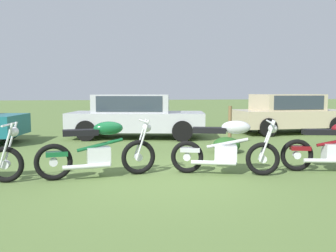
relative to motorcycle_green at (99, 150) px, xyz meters
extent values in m
plane|color=#567038|center=(1.03, -0.15, -0.49)|extent=(120.00, 120.00, 0.00)
torus|color=black|center=(-1.53, -0.07, -0.19)|extent=(0.62, 0.17, 0.61)
cylinder|color=silver|center=(-1.53, -0.07, -0.19)|extent=(0.15, 0.12, 0.14)
cylinder|color=silver|center=(-1.46, 0.01, 0.15)|extent=(0.28, 0.07, 0.75)
cylinder|color=silver|center=(-1.49, -0.17, 0.15)|extent=(0.28, 0.07, 0.75)
cylinder|color=silver|center=(-1.43, -0.09, 0.49)|extent=(0.11, 0.64, 0.03)
sphere|color=silver|center=(-1.38, -0.09, 0.37)|extent=(0.18, 0.18, 0.16)
torus|color=black|center=(0.71, 0.09, -0.17)|extent=(0.64, 0.16, 0.64)
torus|color=black|center=(-0.76, -0.08, -0.17)|extent=(0.64, 0.16, 0.64)
cylinder|color=silver|center=(0.71, 0.09, -0.17)|extent=(0.15, 0.12, 0.14)
cylinder|color=silver|center=(-0.76, -0.08, -0.17)|extent=(0.15, 0.12, 0.14)
cylinder|color=silver|center=(0.76, 0.18, 0.16)|extent=(0.27, 0.07, 0.73)
cylinder|color=silver|center=(0.78, 0.00, 0.16)|extent=(0.27, 0.07, 0.73)
cube|color=silver|center=(-0.01, 0.00, -0.11)|extent=(0.43, 0.34, 0.32)
cylinder|color=#14592D|center=(0.02, 0.01, 0.09)|extent=(0.81, 0.15, 0.23)
ellipsoid|color=#14592D|center=(0.17, 0.02, 0.38)|extent=(0.55, 0.32, 0.24)
cube|color=black|center=(-0.30, -0.03, 0.32)|extent=(0.62, 0.31, 0.10)
cube|color=#14592D|center=(-0.70, -0.08, -0.03)|extent=(0.38, 0.22, 0.08)
cylinder|color=silver|center=(0.81, 0.10, 0.49)|extent=(0.11, 0.64, 0.03)
sphere|color=silver|center=(0.87, 0.11, 0.37)|extent=(0.18, 0.18, 0.16)
cylinder|color=silver|center=(-0.21, -0.18, -0.25)|extent=(0.80, 0.17, 0.08)
torus|color=black|center=(2.91, -0.44, -0.19)|extent=(0.61, 0.28, 0.61)
torus|color=black|center=(1.61, 0.00, -0.19)|extent=(0.61, 0.28, 0.61)
cylinder|color=silver|center=(2.91, -0.44, -0.19)|extent=(0.16, 0.14, 0.14)
cylinder|color=silver|center=(1.61, 0.00, -0.19)|extent=(0.16, 0.14, 0.14)
cylinder|color=silver|center=(3.00, -0.38, 0.15)|extent=(0.27, 0.12, 0.75)
cylinder|color=silver|center=(2.94, -0.55, 0.15)|extent=(0.27, 0.12, 0.75)
cube|color=silver|center=(2.28, -0.23, -0.11)|extent=(0.48, 0.41, 0.32)
cylinder|color=#B7BABF|center=(2.31, -0.24, 0.09)|extent=(0.73, 0.30, 0.22)
ellipsoid|color=#B7BABF|center=(2.45, -0.28, 0.38)|extent=(0.58, 0.41, 0.24)
cube|color=black|center=(2.00, -0.13, 0.32)|extent=(0.65, 0.42, 0.10)
cube|color=#B7BABF|center=(1.67, -0.02, -0.05)|extent=(0.40, 0.29, 0.08)
cylinder|color=silver|center=(3.01, -0.47, 0.49)|extent=(0.24, 0.62, 0.03)
sphere|color=silver|center=(3.07, -0.49, 0.37)|extent=(0.20, 0.20, 0.16)
cylinder|color=silver|center=(2.02, -0.31, -0.25)|extent=(0.78, 0.33, 0.08)
torus|color=black|center=(3.71, -0.25, -0.18)|extent=(0.62, 0.24, 0.62)
cylinder|color=silver|center=(3.71, -0.25, -0.18)|extent=(0.16, 0.13, 0.14)
cube|color=silver|center=(4.39, -0.42, -0.11)|extent=(0.46, 0.39, 0.32)
cube|color=black|center=(4.10, -0.35, 0.27)|extent=(0.64, 0.38, 0.10)
cube|color=maroon|center=(3.77, -0.26, -0.04)|extent=(0.39, 0.26, 0.08)
cylinder|color=silver|center=(4.14, -0.52, -0.25)|extent=(0.79, 0.28, 0.08)
cylinder|color=black|center=(-2.85, 5.41, -0.17)|extent=(0.67, 0.32, 0.64)
cube|color=#B2B5BA|center=(1.21, 5.17, 0.06)|extent=(4.65, 2.63, 0.60)
cube|color=#B2B5BA|center=(1.07, 5.20, 0.64)|extent=(2.69, 2.04, 0.60)
cube|color=#2D3842|center=(1.07, 5.20, 0.66)|extent=(2.34, 1.99, 0.48)
cylinder|color=black|center=(2.84, 5.62, -0.17)|extent=(0.67, 0.35, 0.64)
cylinder|color=black|center=(2.50, 4.06, -0.17)|extent=(0.67, 0.35, 0.64)
cylinder|color=black|center=(-0.07, 6.27, -0.17)|extent=(0.67, 0.35, 0.64)
cylinder|color=black|center=(-0.41, 4.71, -0.17)|extent=(0.67, 0.35, 0.64)
cube|color=#BCAD8C|center=(6.90, 5.43, 0.06)|extent=(4.04, 1.87, 0.60)
cube|color=#BCAD8C|center=(6.75, 5.43, 0.64)|extent=(2.22, 1.68, 0.60)
cube|color=#2D3842|center=(6.75, 5.43, 0.66)|extent=(1.89, 1.72, 0.48)
cylinder|color=black|center=(8.22, 6.29, -0.17)|extent=(0.64, 0.22, 0.64)
cylinder|color=black|center=(8.22, 4.56, -0.17)|extent=(0.64, 0.22, 0.64)
cylinder|color=black|center=(5.59, 6.30, -0.17)|extent=(0.64, 0.22, 0.64)
cylinder|color=black|center=(5.58, 4.56, -0.17)|extent=(0.64, 0.22, 0.64)
ellipsoid|color=#23511E|center=(3.12, 1.91, -0.30)|extent=(0.66, 0.71, 0.39)
cylinder|color=brown|center=(3.64, 3.04, 0.07)|extent=(0.10, 0.10, 1.12)
camera|label=1|loc=(0.05, -6.11, 1.02)|focal=36.64mm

